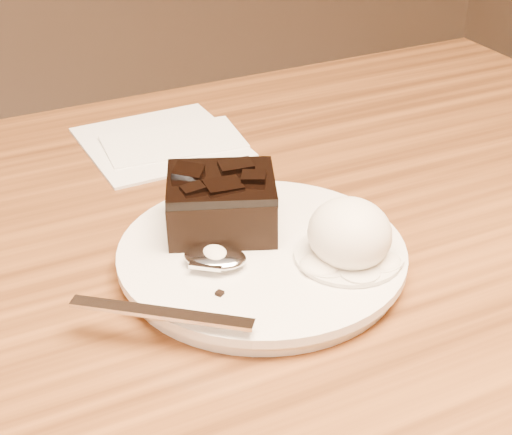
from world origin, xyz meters
name	(u,v)px	position (x,y,z in m)	size (l,w,h in m)	color
plate	(262,259)	(0.10, 0.02, 0.76)	(0.22, 0.22, 0.02)	white
brownie	(221,207)	(0.09, 0.06, 0.79)	(0.08, 0.07, 0.04)	black
ice_cream_scoop	(350,234)	(0.15, -0.02, 0.79)	(0.06, 0.06, 0.05)	white
melt_puddle	(348,257)	(0.15, -0.02, 0.77)	(0.08, 0.08, 0.00)	silver
spoon	(215,259)	(0.06, 0.02, 0.77)	(0.03, 0.18, 0.01)	silver
napkin	(160,141)	(0.11, 0.27, 0.75)	(0.15, 0.15, 0.01)	white
crumb_a	(224,253)	(0.07, 0.03, 0.77)	(0.01, 0.01, 0.00)	black
crumb_b	(220,293)	(0.05, -0.02, 0.77)	(0.01, 0.01, 0.00)	black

